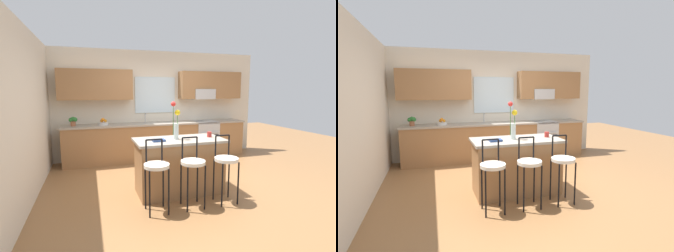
# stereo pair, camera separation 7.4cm
# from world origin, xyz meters

# --- Properties ---
(ground_plane) EXTENTS (14.00, 14.00, 0.00)m
(ground_plane) POSITION_xyz_m (0.00, 0.00, 0.00)
(ground_plane) COLOR olive
(wall_left) EXTENTS (0.12, 4.60, 2.70)m
(wall_left) POSITION_xyz_m (-2.56, 0.30, 1.35)
(wall_left) COLOR beige
(wall_left) RESTS_ON ground
(back_wall_assembly) EXTENTS (5.60, 0.50, 2.70)m
(back_wall_assembly) POSITION_xyz_m (0.02, 1.99, 1.51)
(back_wall_assembly) COLOR beige
(back_wall_assembly) RESTS_ON ground
(counter_run) EXTENTS (4.56, 0.64, 0.92)m
(counter_run) POSITION_xyz_m (-0.00, 1.70, 0.47)
(counter_run) COLOR #996B42
(counter_run) RESTS_ON ground
(sink_faucet) EXTENTS (0.02, 0.13, 0.23)m
(sink_faucet) POSITION_xyz_m (-0.30, 1.84, 1.06)
(sink_faucet) COLOR #B7BABC
(sink_faucet) RESTS_ON counter_run
(oven_range) EXTENTS (0.60, 0.64, 0.92)m
(oven_range) POSITION_xyz_m (1.25, 1.68, 0.46)
(oven_range) COLOR #B7BABC
(oven_range) RESTS_ON ground
(kitchen_island) EXTENTS (1.49, 0.74, 0.92)m
(kitchen_island) POSITION_xyz_m (-0.22, -0.42, 0.46)
(kitchen_island) COLOR #996B42
(kitchen_island) RESTS_ON ground
(bar_stool_near) EXTENTS (0.36, 0.36, 1.04)m
(bar_stool_near) POSITION_xyz_m (-0.77, -1.01, 0.64)
(bar_stool_near) COLOR black
(bar_stool_near) RESTS_ON ground
(bar_stool_middle) EXTENTS (0.36, 0.36, 1.04)m
(bar_stool_middle) POSITION_xyz_m (-0.22, -1.01, 0.64)
(bar_stool_middle) COLOR black
(bar_stool_middle) RESTS_ON ground
(bar_stool_far) EXTENTS (0.36, 0.36, 1.04)m
(bar_stool_far) POSITION_xyz_m (0.33, -1.01, 0.64)
(bar_stool_far) COLOR black
(bar_stool_far) RESTS_ON ground
(flower_vase) EXTENTS (0.16, 0.09, 0.62)m
(flower_vase) POSITION_xyz_m (-0.27, -0.41, 1.19)
(flower_vase) COLOR silver
(flower_vase) RESTS_ON kitchen_island
(mug_ceramic) EXTENTS (0.08, 0.08, 0.09)m
(mug_ceramic) POSITION_xyz_m (0.34, -0.41, 0.97)
(mug_ceramic) COLOR #A52D28
(mug_ceramic) RESTS_ON kitchen_island
(cookbook) EXTENTS (0.20, 0.15, 0.03)m
(cookbook) POSITION_xyz_m (-0.60, -0.50, 0.94)
(cookbook) COLOR navy
(cookbook) RESTS_ON kitchen_island
(fruit_bowl_oranges) EXTENTS (0.24, 0.24, 0.16)m
(fruit_bowl_oranges) POSITION_xyz_m (-1.33, 1.70, 0.97)
(fruit_bowl_oranges) COLOR silver
(fruit_bowl_oranges) RESTS_ON counter_run
(potted_plant_small) EXTENTS (0.19, 0.13, 0.21)m
(potted_plant_small) POSITION_xyz_m (-1.99, 1.70, 1.04)
(potted_plant_small) COLOR #9E5B3D
(potted_plant_small) RESTS_ON counter_run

